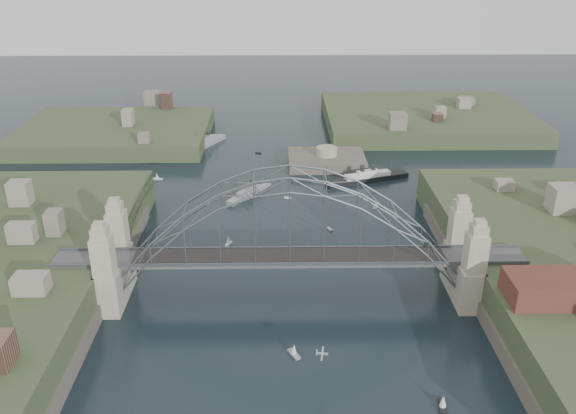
# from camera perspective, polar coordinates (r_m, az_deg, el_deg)

# --- Properties ---
(ground) EXTENTS (500.00, 500.00, 0.00)m
(ground) POSITION_cam_1_polar(r_m,az_deg,el_deg) (111.94, 0.15, -8.47)
(ground) COLOR black
(ground) RESTS_ON ground
(bridge) EXTENTS (84.00, 13.80, 24.60)m
(bridge) POSITION_cam_1_polar(r_m,az_deg,el_deg) (105.81, 0.16, -2.84)
(bridge) COLOR #49494B
(bridge) RESTS_ON ground
(headland_nw) EXTENTS (60.00, 45.00, 9.00)m
(headland_nw) POSITION_cam_1_polar(r_m,az_deg,el_deg) (205.51, -15.98, 6.28)
(headland_nw) COLOR #364528
(headland_nw) RESTS_ON ground
(headland_ne) EXTENTS (70.00, 55.00, 9.50)m
(headland_ne) POSITION_cam_1_polar(r_m,az_deg,el_deg) (219.00, 12.92, 7.75)
(headland_ne) COLOR #364528
(headland_ne) RESTS_ON ground
(fort_island) EXTENTS (22.00, 16.00, 9.40)m
(fort_island) POSITION_cam_1_polar(r_m,az_deg,el_deg) (175.66, 3.65, 3.89)
(fort_island) COLOR #504A40
(fort_island) RESTS_ON ground
(wharf_shed) EXTENTS (20.00, 8.00, 4.00)m
(wharf_shed) POSITION_cam_1_polar(r_m,az_deg,el_deg) (105.24, 25.22, -6.99)
(wharf_shed) COLOR #592D26
(wharf_shed) RESTS_ON shore_east
(finger_pier) EXTENTS (4.00, 22.00, 1.40)m
(finger_pier) POSITION_cam_1_polar(r_m,az_deg,el_deg) (98.04, 24.93, -16.01)
(finger_pier) COLOR #49494B
(finger_pier) RESTS_ON ground
(naval_cruiser_near) EXTENTS (11.07, 15.16, 5.01)m
(naval_cruiser_near) POSITION_cam_1_polar(r_m,az_deg,el_deg) (154.49, -3.68, 1.42)
(naval_cruiser_near) COLOR #92999A
(naval_cruiser_near) RESTS_ON ground
(naval_cruiser_far) EXTENTS (10.87, 16.95, 6.08)m
(naval_cruiser_far) POSITION_cam_1_polar(r_m,az_deg,el_deg) (193.28, -7.70, 6.03)
(naval_cruiser_far) COLOR #92999A
(naval_cruiser_far) RESTS_ON ground
(ocean_liner) EXTENTS (23.45, 11.21, 5.84)m
(ocean_liner) POSITION_cam_1_polar(r_m,az_deg,el_deg) (164.36, 7.54, 2.73)
(ocean_liner) COLOR black
(ocean_liner) RESTS_ON ground
(aeroplane) EXTENTS (1.81, 3.31, 0.48)m
(aeroplane) POSITION_cam_1_polar(r_m,az_deg,el_deg) (89.71, 3.15, -13.70)
(aeroplane) COLOR #A9ACB0
(small_boat_a) EXTENTS (1.48, 2.33, 2.38)m
(small_boat_a) POSITION_cam_1_polar(r_m,az_deg,el_deg) (129.87, -5.68, -3.22)
(small_boat_a) COLOR silver
(small_boat_a) RESTS_ON ground
(small_boat_b) EXTENTS (1.31, 1.81, 0.45)m
(small_boat_b) POSITION_cam_1_polar(r_m,az_deg,el_deg) (136.27, 3.95, -2.13)
(small_boat_b) COLOR silver
(small_boat_b) RESTS_ON ground
(small_boat_c) EXTENTS (2.19, 2.94, 2.38)m
(small_boat_c) POSITION_cam_1_polar(r_m,az_deg,el_deg) (97.52, 0.56, -13.49)
(small_boat_c) COLOR silver
(small_boat_c) RESTS_ON ground
(small_boat_d) EXTENTS (1.59, 2.55, 0.45)m
(small_boat_d) POSITION_cam_1_polar(r_m,az_deg,el_deg) (148.82, 8.29, 0.02)
(small_boat_d) COLOR silver
(small_boat_d) RESTS_ON ground
(small_boat_e) EXTENTS (3.14, 1.67, 2.38)m
(small_boat_e) POSITION_cam_1_polar(r_m,az_deg,el_deg) (167.92, -12.32, 2.79)
(small_boat_e) COLOR silver
(small_boat_e) RESTS_ON ground
(small_boat_f) EXTENTS (1.81, 1.05, 0.45)m
(small_boat_f) POSITION_cam_1_polar(r_m,az_deg,el_deg) (152.30, -0.04, 0.87)
(small_boat_f) COLOR silver
(small_boat_f) RESTS_ON ground
(small_boat_g) EXTENTS (1.48, 3.13, 2.38)m
(small_boat_g) POSITION_cam_1_polar(r_m,az_deg,el_deg) (91.27, 14.47, -17.55)
(small_boat_g) COLOR silver
(small_boat_g) RESTS_ON ground
(small_boat_h) EXTENTS (1.86, 1.07, 0.45)m
(small_boat_h) POSITION_cam_1_polar(r_m,az_deg,el_deg) (185.08, -2.82, 5.14)
(small_boat_h) COLOR silver
(small_boat_h) RESTS_ON ground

